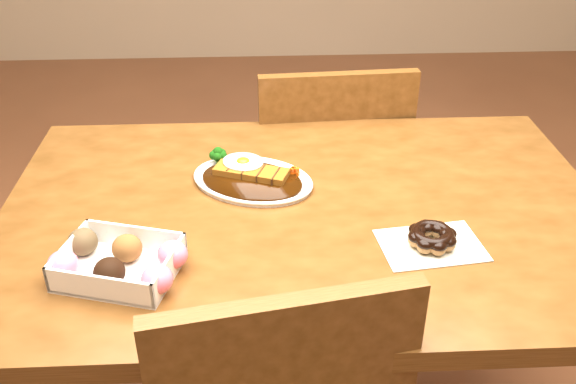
{
  "coord_description": "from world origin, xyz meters",
  "views": [
    {
      "loc": [
        -0.09,
        -1.06,
        1.44
      ],
      "look_at": [
        -0.04,
        -0.04,
        0.81
      ],
      "focal_mm": 40.0,
      "sensor_mm": 36.0,
      "label": 1
    }
  ],
  "objects_px": {
    "table": "(304,247)",
    "pon_de_ring": "(432,238)",
    "katsu_curry_plate": "(251,177)",
    "donut_box": "(119,261)",
    "chair_far": "(326,185)"
  },
  "relations": [
    {
      "from": "table",
      "to": "pon_de_ring",
      "type": "xyz_separation_m",
      "value": [
        0.22,
        -0.14,
        0.12
      ]
    },
    {
      "from": "katsu_curry_plate",
      "to": "donut_box",
      "type": "height_order",
      "value": "donut_box"
    },
    {
      "from": "chair_far",
      "to": "pon_de_ring",
      "type": "relative_size",
      "value": 4.42
    },
    {
      "from": "table",
      "to": "donut_box",
      "type": "bearing_deg",
      "value": -149.54
    },
    {
      "from": "katsu_curry_plate",
      "to": "pon_de_ring",
      "type": "distance_m",
      "value": 0.41
    },
    {
      "from": "table",
      "to": "donut_box",
      "type": "distance_m",
      "value": 0.4
    },
    {
      "from": "table",
      "to": "pon_de_ring",
      "type": "bearing_deg",
      "value": -32.79
    },
    {
      "from": "pon_de_ring",
      "to": "donut_box",
      "type": "bearing_deg",
      "value": -174.51
    },
    {
      "from": "pon_de_ring",
      "to": "table",
      "type": "bearing_deg",
      "value": 147.21
    },
    {
      "from": "chair_far",
      "to": "katsu_curry_plate",
      "type": "height_order",
      "value": "chair_far"
    },
    {
      "from": "katsu_curry_plate",
      "to": "pon_de_ring",
      "type": "height_order",
      "value": "katsu_curry_plate"
    },
    {
      "from": "katsu_curry_plate",
      "to": "pon_de_ring",
      "type": "bearing_deg",
      "value": -36.96
    },
    {
      "from": "katsu_curry_plate",
      "to": "table",
      "type": "bearing_deg",
      "value": -44.29
    },
    {
      "from": "table",
      "to": "katsu_curry_plate",
      "type": "xyz_separation_m",
      "value": [
        -0.11,
        0.1,
        0.11
      ]
    },
    {
      "from": "table",
      "to": "katsu_curry_plate",
      "type": "bearing_deg",
      "value": 135.71
    }
  ]
}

